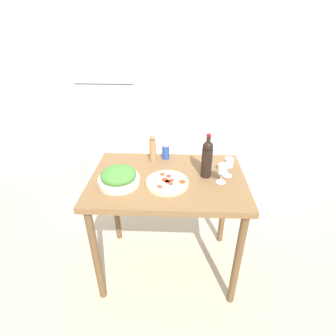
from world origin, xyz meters
The scene contains 11 objects.
ground_plane centered at (0.00, 0.00, 0.00)m, with size 14.00×14.00×0.00m, color #BCAD93.
wall_back centered at (0.00, 2.11, 1.30)m, with size 6.40×0.06×2.60m.
refrigerator centered at (-0.81, 1.75, 0.92)m, with size 0.71×0.64×1.83m.
prep_counter centered at (0.00, 0.00, 0.83)m, with size 1.16×0.79×0.95m.
wine_bottle centered at (0.29, 0.04, 1.11)m, with size 0.08×0.08×0.34m.
wine_glass_near centered at (0.39, -0.05, 1.06)m, with size 0.07×0.07×0.15m.
wine_glass_far centered at (0.45, 0.04, 1.06)m, with size 0.07×0.07×0.15m.
pepper_mill centered at (-0.14, 0.27, 1.06)m, with size 0.05×0.05×0.22m.
salad_bowl centered at (-0.35, -0.10, 1.01)m, with size 0.30×0.30×0.13m.
homemade_pizza centered at (0.00, -0.10, 0.97)m, with size 0.31×0.31×0.04m.
salt_canister centered at (-0.03, 0.31, 1.02)m, with size 0.06×0.06×0.13m.
Camera 1 is at (0.07, -1.67, 1.99)m, focal length 28.00 mm.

